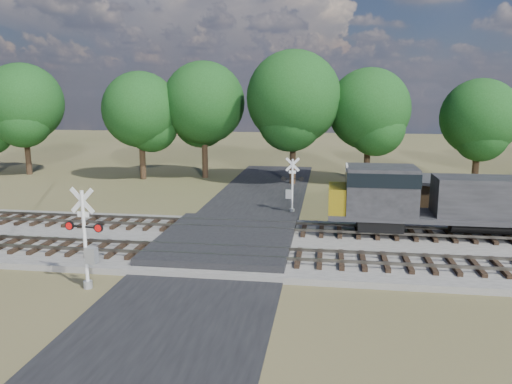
# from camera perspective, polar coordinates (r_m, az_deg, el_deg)

# --- Properties ---
(ground) EXTENTS (160.00, 160.00, 0.00)m
(ground) POSITION_cam_1_polar(r_m,az_deg,el_deg) (26.34, -3.64, -6.51)
(ground) COLOR #4A4D29
(ground) RESTS_ON ground
(ballast_bed) EXTENTS (140.00, 10.00, 0.30)m
(ballast_bed) POSITION_cam_1_polar(r_m,az_deg,el_deg) (26.66, 18.27, -6.51)
(ballast_bed) COLOR gray
(ballast_bed) RESTS_ON ground
(road) EXTENTS (7.00, 60.00, 0.08)m
(road) POSITION_cam_1_polar(r_m,az_deg,el_deg) (26.33, -3.64, -6.43)
(road) COLOR black
(road) RESTS_ON ground
(crossing_panel) EXTENTS (7.00, 9.00, 0.62)m
(crossing_panel) POSITION_cam_1_polar(r_m,az_deg,el_deg) (26.71, -3.43, -5.55)
(crossing_panel) COLOR #262628
(crossing_panel) RESTS_ON ground
(track_near) EXTENTS (140.00, 2.60, 0.33)m
(track_near) POSITION_cam_1_polar(r_m,az_deg,el_deg) (23.88, 2.76, -7.35)
(track_near) COLOR black
(track_near) RESTS_ON ballast_bed
(track_far) EXTENTS (140.00, 2.60, 0.33)m
(track_far) POSITION_cam_1_polar(r_m,az_deg,el_deg) (28.64, 3.74, -4.19)
(track_far) COLOR black
(track_far) RESTS_ON ballast_bed
(crossing_signal_near) EXTENTS (1.73, 0.40, 4.30)m
(crossing_signal_near) POSITION_cam_1_polar(r_m,az_deg,el_deg) (21.76, -18.73, -6.01)
(crossing_signal_near) COLOR silver
(crossing_signal_near) RESTS_ON ground
(crossing_signal_far) EXTENTS (1.53, 0.33, 3.80)m
(crossing_signal_far) POSITION_cam_1_polar(r_m,az_deg,el_deg) (33.87, 4.03, 0.24)
(crossing_signal_far) COLOR silver
(crossing_signal_far) RESTS_ON ground
(equipment_shed) EXTENTS (4.93, 4.93, 2.78)m
(equipment_shed) POSITION_cam_1_polar(r_m,az_deg,el_deg) (33.61, 16.48, -0.59)
(equipment_shed) COLOR #44301D
(equipment_shed) RESTS_ON ground
(treeline) EXTENTS (79.65, 11.64, 11.75)m
(treeline) POSITION_cam_1_polar(r_m,az_deg,el_deg) (45.33, 12.35, 9.54)
(treeline) COLOR black
(treeline) RESTS_ON ground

